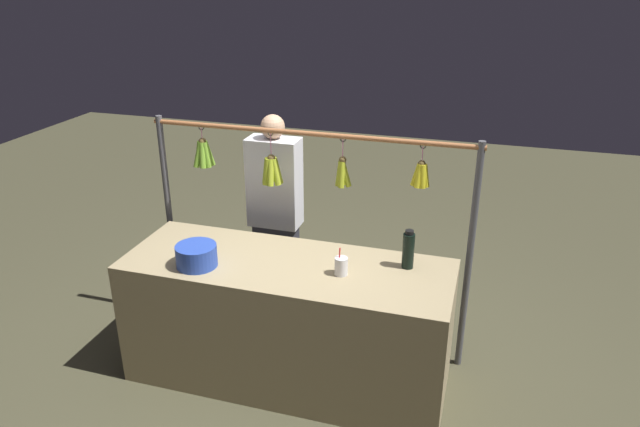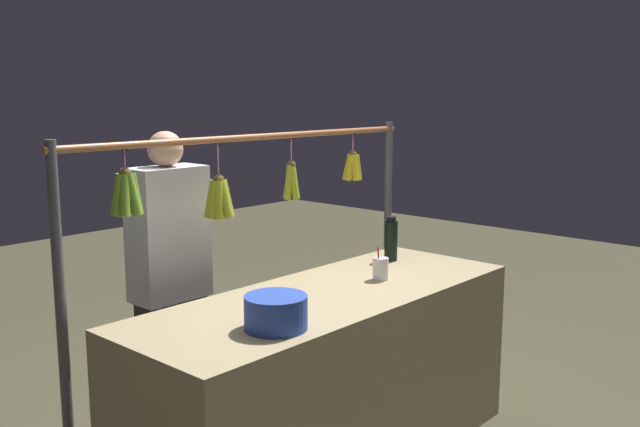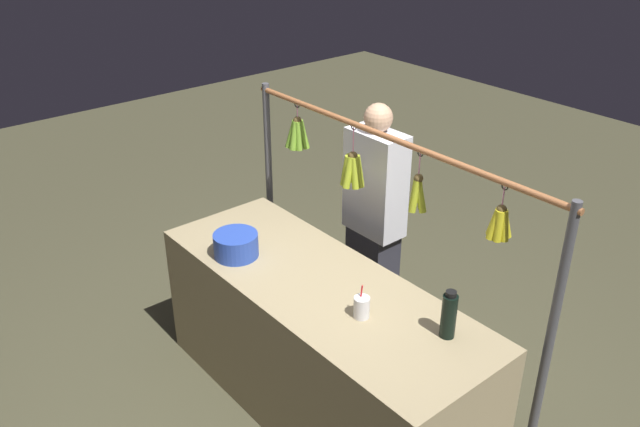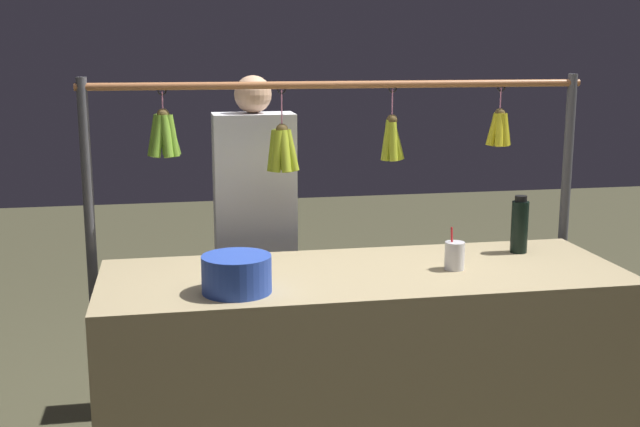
{
  "view_description": "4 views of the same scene",
  "coord_description": "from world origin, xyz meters",
  "px_view_note": "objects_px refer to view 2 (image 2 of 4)",
  "views": [
    {
      "loc": [
        -1.12,
        3.01,
        2.55
      ],
      "look_at": [
        -0.22,
        0.0,
        1.2
      ],
      "focal_mm": 33.12,
      "sensor_mm": 36.0,
      "label": 1
    },
    {
      "loc": [
        2.37,
        2.09,
        1.76
      ],
      "look_at": [
        0.05,
        0.0,
        1.22
      ],
      "focal_mm": 39.72,
      "sensor_mm": 36.0,
      "label": 2
    },
    {
      "loc": [
        -2.23,
        1.86,
        2.76
      ],
      "look_at": [
        -0.0,
        0.0,
        1.25
      ],
      "focal_mm": 37.21,
      "sensor_mm": 36.0,
      "label": 3
    },
    {
      "loc": [
        0.73,
        2.94,
        1.7
      ],
      "look_at": [
        0.18,
        0.0,
        1.08
      ],
      "focal_mm": 45.05,
      "sensor_mm": 36.0,
      "label": 4
    }
  ],
  "objects_px": {
    "blue_bucket": "(276,312)",
    "drink_cup": "(381,269)",
    "vendor_person": "(171,292)",
    "water_bottle": "(391,240)"
  },
  "relations": [
    {
      "from": "water_bottle",
      "to": "blue_bucket",
      "type": "xyz_separation_m",
      "value": [
        1.23,
        0.35,
        -0.05
      ]
    },
    {
      "from": "drink_cup",
      "to": "blue_bucket",
      "type": "bearing_deg",
      "value": 9.46
    },
    {
      "from": "blue_bucket",
      "to": "drink_cup",
      "type": "xyz_separation_m",
      "value": [
        -0.87,
        -0.14,
        -0.01
      ]
    },
    {
      "from": "water_bottle",
      "to": "drink_cup",
      "type": "xyz_separation_m",
      "value": [
        0.36,
        0.2,
        -0.06
      ]
    },
    {
      "from": "blue_bucket",
      "to": "drink_cup",
      "type": "relative_size",
      "value": 1.48
    },
    {
      "from": "blue_bucket",
      "to": "vendor_person",
      "type": "xyz_separation_m",
      "value": [
        -0.16,
        -0.91,
        -0.13
      ]
    },
    {
      "from": "water_bottle",
      "to": "drink_cup",
      "type": "bearing_deg",
      "value": 29.32
    },
    {
      "from": "drink_cup",
      "to": "vendor_person",
      "type": "bearing_deg",
      "value": -47.4
    },
    {
      "from": "water_bottle",
      "to": "blue_bucket",
      "type": "height_order",
      "value": "water_bottle"
    },
    {
      "from": "drink_cup",
      "to": "vendor_person",
      "type": "xyz_separation_m",
      "value": [
        0.71,
        -0.77,
        -0.12
      ]
    }
  ]
}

